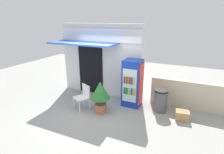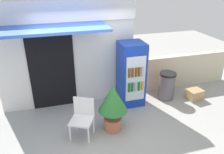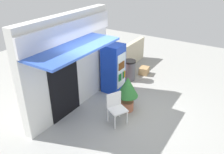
# 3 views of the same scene
# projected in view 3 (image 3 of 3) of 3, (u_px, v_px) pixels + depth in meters

# --- Properties ---
(ground) EXTENTS (16.00, 16.00, 0.00)m
(ground) POSITION_uv_depth(u_px,v_px,m) (123.00, 116.00, 6.93)
(ground) COLOR #A3A39E
(storefront_building) EXTENTS (3.48, 1.31, 2.90)m
(storefront_building) POSITION_uv_depth(u_px,v_px,m) (69.00, 63.00, 6.66)
(storefront_building) COLOR silver
(storefront_building) RESTS_ON ground
(drink_cooler) EXTENTS (0.65, 0.69, 1.71)m
(drink_cooler) POSITION_uv_depth(u_px,v_px,m) (114.00, 68.00, 7.92)
(drink_cooler) COLOR #1438B2
(drink_cooler) RESTS_ON ground
(plastic_chair) EXTENTS (0.61, 0.61, 0.87)m
(plastic_chair) POSITION_uv_depth(u_px,v_px,m) (116.00, 106.00, 6.49)
(plastic_chair) COLOR white
(plastic_chair) RESTS_ON ground
(potted_plant_near_shop) EXTENTS (0.65, 0.65, 1.11)m
(potted_plant_near_shop) POSITION_uv_depth(u_px,v_px,m) (128.00, 90.00, 6.91)
(potted_plant_near_shop) COLOR #BC6B4C
(potted_plant_near_shop) RESTS_ON ground
(trash_bin) EXTENTS (0.46, 0.46, 0.79)m
(trash_bin) POSITION_uv_depth(u_px,v_px,m) (129.00, 70.00, 8.89)
(trash_bin) COLOR #595960
(trash_bin) RESTS_ON ground
(stone_boundary_wall) EXTENTS (2.82, 0.20, 1.01)m
(stone_boundary_wall) POSITION_uv_depth(u_px,v_px,m) (127.00, 56.00, 9.86)
(stone_boundary_wall) COLOR beige
(stone_boundary_wall) RESTS_ON ground
(cardboard_box) EXTENTS (0.45, 0.39, 0.29)m
(cardboard_box) POSITION_uv_depth(u_px,v_px,m) (144.00, 71.00, 9.43)
(cardboard_box) COLOR tan
(cardboard_box) RESTS_ON ground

